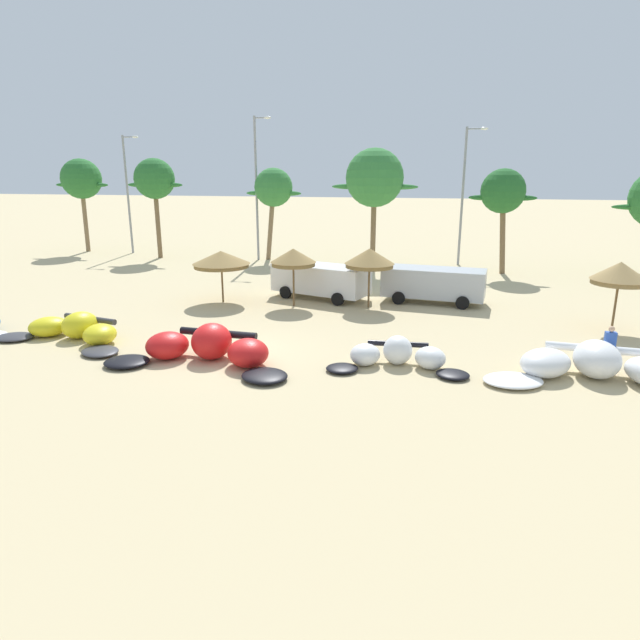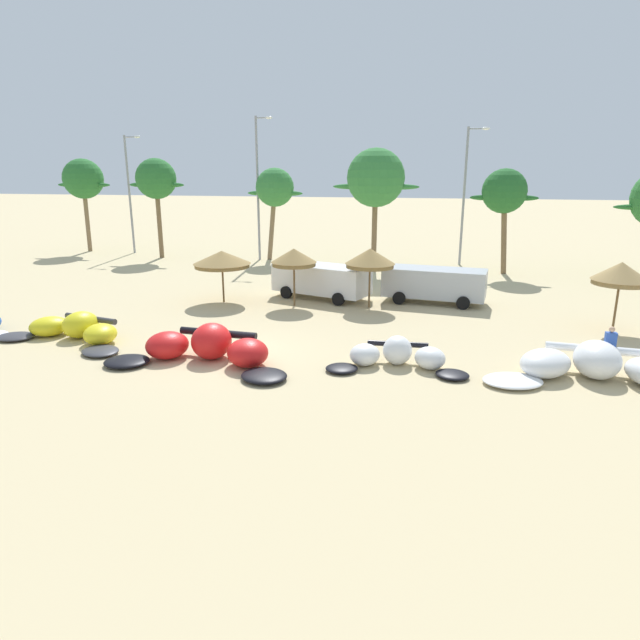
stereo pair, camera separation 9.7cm
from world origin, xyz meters
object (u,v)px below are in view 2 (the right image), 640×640
at_px(kite_left_of_center, 207,348).
at_px(palm_left, 156,180).
at_px(person_near_kites, 609,349).
at_px(palm_center_right, 504,192).
at_px(kite_left, 74,330).
at_px(beach_umbrella_near_van, 222,259).
at_px(parked_car_second, 319,278).
at_px(lamppost_west_center, 259,183).
at_px(palm_center_left, 376,179).
at_px(beach_umbrella_near_palms, 370,258).
at_px(palm_leftmost, 83,180).
at_px(beach_umbrella_outermost, 621,273).
at_px(parked_van, 432,282).
at_px(palm_left_of_gap, 275,189).
at_px(kite_right_of_center, 599,367).
at_px(beach_umbrella_middle, 294,257).
at_px(lamppost_west, 130,189).
at_px(lamppost_east_center, 466,191).
at_px(kite_center, 397,356).

distance_m(kite_left_of_center, palm_left, 27.12).
distance_m(person_near_kites, palm_center_right, 19.57).
xyz_separation_m(kite_left, beach_umbrella_near_van, (3.42, 7.71, 1.89)).
bearing_deg(parked_car_second, lamppost_west_center, 121.90).
xyz_separation_m(kite_left, palm_center_left, (10.09, 18.61, 5.89)).
height_order(kite_left_of_center, beach_umbrella_near_palms, beach_umbrella_near_palms).
xyz_separation_m(kite_left_of_center, beach_umbrella_near_van, (-3.11, 9.03, 1.80)).
distance_m(kite_left, lamppost_west_center, 22.65).
xyz_separation_m(palm_leftmost, palm_center_left, (25.55, -4.50, 0.21)).
bearing_deg(parked_car_second, palm_leftmost, 150.66).
bearing_deg(beach_umbrella_outermost, palm_center_right, 105.17).
distance_m(kite_left_of_center, palm_center_left, 21.06).
height_order(beach_umbrella_near_van, person_near_kites, beach_umbrella_near_van).
xyz_separation_m(parked_van, palm_left_of_gap, (-12.44, 12.19, 4.41)).
distance_m(kite_left_of_center, palm_center_right, 24.78).
bearing_deg(person_near_kites, kite_right_of_center, -116.89).
xyz_separation_m(beach_umbrella_middle, palm_center_left, (2.73, 10.90, 3.77)).
height_order(kite_left, parked_van, parked_van).
height_order(beach_umbrella_near_palms, palm_center_right, palm_center_right).
xyz_separation_m(beach_umbrella_outermost, lamppost_west, (-33.31, 16.92, 2.74)).
height_order(palm_left, lamppost_east_center, lamppost_east_center).
distance_m(palm_left, lamppost_west, 4.14).
distance_m(beach_umbrella_middle, palm_center_left, 11.85).
xyz_separation_m(kite_left_of_center, beach_umbrella_outermost, (15.68, 7.53, 2.07)).
bearing_deg(lamppost_east_center, kite_left_of_center, -111.62).
distance_m(beach_umbrella_near_van, beach_umbrella_near_palms, 7.81).
height_order(beach_umbrella_outermost, lamppost_east_center, lamppost_east_center).
bearing_deg(palm_left, beach_umbrella_near_van, -50.80).
height_order(parked_van, lamppost_west_center, lamppost_west_center).
bearing_deg(beach_umbrella_near_van, palm_left_of_gap, 96.18).
distance_m(kite_center, beach_umbrella_outermost, 11.18).
bearing_deg(parked_car_second, palm_left, 144.23).
height_order(beach_umbrella_outermost, parked_car_second, beach_umbrella_outermost).
height_order(beach_umbrella_near_van, beach_umbrella_middle, beach_umbrella_middle).
xyz_separation_m(kite_left, parked_van, (14.29, 10.03, 0.67)).
relative_size(palm_left, palm_center_right, 1.11).
bearing_deg(beach_umbrella_outermost, beach_umbrella_middle, 174.21).
distance_m(kite_center, kite_right_of_center, 6.66).
bearing_deg(lamppost_west_center, palm_center_left, -19.58).
bearing_deg(kite_center, beach_umbrella_outermost, 36.39).
height_order(kite_right_of_center, parked_car_second, parked_car_second).
xyz_separation_m(kite_right_of_center, beach_umbrella_near_van, (-16.62, 7.93, 1.83)).
bearing_deg(kite_left_of_center, palm_left, 122.05).
distance_m(beach_umbrella_near_van, palm_left_of_gap, 14.94).
xyz_separation_m(beach_umbrella_near_palms, lamppost_west_center, (-10.56, 13.78, 3.33)).
bearing_deg(parked_van, palm_center_right, 66.60).
bearing_deg(beach_umbrella_middle, beach_umbrella_near_palms, 7.02).
relative_size(beach_umbrella_middle, palm_leftmost, 0.38).
distance_m(beach_umbrella_middle, lamppost_west, 24.21).
xyz_separation_m(kite_left, palm_center_right, (18.51, 19.80, 5.01)).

